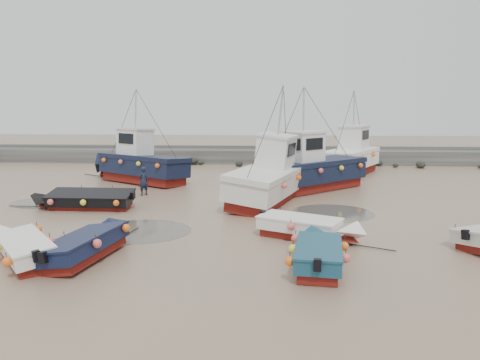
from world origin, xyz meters
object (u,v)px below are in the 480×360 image
Objects in this scene: dinghy_2 at (319,250)px; cabin_boat_2 at (307,169)px; dinghy_4 at (84,198)px; dinghy_0 at (24,244)px; cabin_boat_0 at (136,162)px; dinghy_5 at (308,225)px; dinghy_1 at (89,241)px; person at (144,195)px; cabin_boat_1 at (269,177)px; cabin_boat_3 at (353,156)px.

dinghy_2 is 13.57m from cabin_boat_2.
dinghy_2 is 13.59m from dinghy_4.
dinghy_0 is 0.56× the size of cabin_boat_2.
cabin_boat_0 is at bearing 52.90° from dinghy_0.
cabin_boat_0 is at bearing -2.39° from dinghy_4.
dinghy_5 is at bearing -113.16° from dinghy_4.
dinghy_0 is 0.78× the size of dinghy_1.
person is at bearing -30.18° from dinghy_4.
cabin_boat_1 is at bearing -74.91° from dinghy_4.
cabin_boat_1 reaches higher than dinghy_1.
cabin_boat_0 and cabin_boat_1 have the same top height.
cabin_boat_0 is (-0.69, 16.00, 0.80)m from dinghy_0.
dinghy_2 is 14.55m from person.
cabin_boat_2 reaches higher than dinghy_0.
cabin_boat_2 is at bearing 147.27° from person.
dinghy_4 is at bearing -151.15° from cabin_boat_0.
cabin_boat_2 is (11.25, -2.49, -0.02)m from cabin_boat_0.
dinghy_2 is at bearing -125.23° from dinghy_4.
dinghy_1 is 0.60× the size of cabin_boat_1.
cabin_boat_2 is at bearing 12.42° from dinghy_0.
cabin_boat_1 is at bearing 11.82° from dinghy_0.
person is (-8.92, 11.49, -0.56)m from dinghy_2.
dinghy_5 is at bearing -75.75° from cabin_boat_3.
cabin_boat_1 reaches higher than dinghy_4.
cabin_boat_0 is at bearing 35.15° from cabin_boat_2.
cabin_boat_1 is (6.20, 9.89, 0.79)m from dinghy_1.
cabin_boat_1 reaches higher than dinghy_0.
dinghy_4 is at bearing 14.44° from person.
dinghy_4 is 12.97m from cabin_boat_2.
dinghy_4 is at bearing -110.86° from cabin_boat_3.
dinghy_5 is 18.64m from cabin_boat_3.
cabin_boat_3 reaches higher than dinghy_1.
cabin_boat_0 is at bearing -114.30° from dinghy_5.
cabin_boat_2 is at bearing -70.67° from cabin_boat_0.
dinghy_1 is at bearing 104.54° from cabin_boat_2.
cabin_boat_1 is (-1.56, 7.23, 0.77)m from dinghy_5.
dinghy_5 is 3.05× the size of person.
dinghy_2 is 0.80× the size of dinghy_4.
cabin_boat_1 reaches higher than person.
cabin_boat_2 is at bearing 72.09° from cabin_boat_1.
person is (-9.56, -2.05, -1.33)m from cabin_boat_2.
dinghy_0 is 13.28m from cabin_boat_1.
dinghy_1 is at bearing -104.03° from cabin_boat_1.
cabin_boat_1 is 6.03× the size of person.
cabin_boat_0 reaches higher than person.
dinghy_2 is at bearing 28.06° from dinghy_5.
dinghy_5 is 0.58× the size of cabin_boat_3.
dinghy_1 is at bearing -156.40° from dinghy_4.
dinghy_4 is 0.65× the size of cabin_boat_1.
cabin_boat_0 is 5.23× the size of person.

